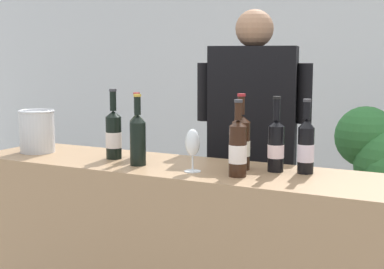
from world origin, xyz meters
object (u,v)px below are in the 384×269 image
(wine_bottle_0, at_px, (138,138))
(ice_bucket, at_px, (37,131))
(wine_bottle_1, at_px, (114,134))
(wine_bottle_2, at_px, (137,135))
(wine_bottle_7, at_px, (306,146))
(wine_glass, at_px, (193,144))
(wine_bottle_5, at_px, (241,142))
(person_server, at_px, (252,175))
(wine_bottle_4, at_px, (276,144))
(wine_bottle_3, at_px, (238,148))

(wine_bottle_0, xyz_separation_m, ice_bucket, (-0.67, 0.06, -0.02))
(wine_bottle_1, height_order, wine_bottle_2, wine_bottle_1)
(wine_bottle_7, xyz_separation_m, wine_glass, (-0.45, -0.20, 0.00))
(wine_bottle_5, xyz_separation_m, person_server, (-0.14, 0.51, -0.26))
(wine_bottle_1, relative_size, wine_bottle_2, 1.06)
(wine_bottle_1, relative_size, ice_bucket, 1.54)
(wine_bottle_0, height_order, person_server, person_server)
(wine_bottle_0, height_order, wine_bottle_2, wine_bottle_0)
(wine_bottle_0, xyz_separation_m, person_server, (0.32, 0.64, -0.26))
(wine_bottle_1, height_order, wine_bottle_7, wine_bottle_1)
(wine_bottle_0, distance_m, wine_bottle_4, 0.63)
(wine_bottle_0, bearing_deg, wine_bottle_5, 15.39)
(person_server, bearing_deg, ice_bucket, -149.32)
(person_server, bearing_deg, wine_bottle_3, -73.91)
(wine_bottle_3, xyz_separation_m, ice_bucket, (-1.17, 0.07, -0.01))
(wine_bottle_4, bearing_deg, wine_bottle_1, -175.12)
(wine_bottle_2, relative_size, wine_bottle_4, 0.99)
(wine_bottle_7, bearing_deg, wine_bottle_1, -174.44)
(wine_bottle_2, xyz_separation_m, wine_bottle_5, (0.56, -0.02, 0.01))
(wine_bottle_3, xyz_separation_m, wine_bottle_7, (0.23, 0.20, -0.00))
(wine_bottle_7, height_order, ice_bucket, wine_bottle_7)
(wine_bottle_2, distance_m, wine_bottle_3, 0.63)
(wine_glass, height_order, person_server, person_server)
(wine_glass, xyz_separation_m, ice_bucket, (-0.96, 0.07, -0.01))
(wine_bottle_0, bearing_deg, person_server, 63.61)
(wine_bottle_0, relative_size, wine_bottle_5, 0.97)
(wine_bottle_1, distance_m, person_server, 0.80)
(wine_bottle_1, height_order, wine_bottle_4, wine_bottle_1)
(wine_bottle_0, distance_m, ice_bucket, 0.67)
(wine_glass, bearing_deg, wine_bottle_4, 28.75)
(wine_bottle_4, relative_size, person_server, 0.19)
(wine_bottle_4, bearing_deg, person_server, 121.52)
(wine_bottle_0, xyz_separation_m, wine_bottle_7, (0.74, 0.18, -0.01))
(wine_bottle_2, xyz_separation_m, wine_bottle_4, (0.72, 0.01, 0.00))
(wine_bottle_2, bearing_deg, wine_bottle_4, 0.60)
(wine_bottle_4, height_order, wine_glass, wine_bottle_4)
(wine_bottle_5, xyz_separation_m, wine_glass, (-0.17, -0.14, -0.00))
(wine_bottle_0, bearing_deg, wine_bottle_1, 156.11)
(wine_bottle_3, xyz_separation_m, wine_bottle_5, (-0.05, 0.14, 0.00))
(wine_bottle_5, bearing_deg, wine_bottle_7, 10.59)
(wine_bottle_7, distance_m, ice_bucket, 1.41)
(wine_bottle_3, bearing_deg, wine_bottle_1, 171.61)
(wine_bottle_1, xyz_separation_m, wine_bottle_2, (0.10, 0.06, -0.01))
(wine_glass, distance_m, ice_bucket, 0.97)
(wine_bottle_2, height_order, wine_bottle_7, wine_bottle_2)
(wine_bottle_3, height_order, wine_bottle_5, wine_bottle_5)
(wine_bottle_2, bearing_deg, ice_bucket, -170.66)
(ice_bucket, bearing_deg, wine_glass, -4.43)
(wine_bottle_1, xyz_separation_m, wine_bottle_7, (0.94, 0.09, -0.00))
(wine_bottle_3, xyz_separation_m, person_server, (-0.19, 0.66, -0.26))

